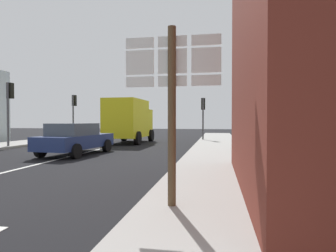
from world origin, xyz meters
name	(u,v)px	position (x,y,z in m)	size (l,w,h in m)	color
ground_plane	(90,152)	(0.00, 10.00, 0.00)	(80.00, 80.00, 0.00)	black
sidewalk_right	(217,158)	(6.45, 8.00, 0.07)	(2.80, 44.00, 0.14)	#9E9B96
lane_centre_stripe	(43,163)	(0.00, 6.00, 0.01)	(0.16, 12.00, 0.01)	silver
sedan_far	(75,138)	(-0.11, 8.64, 0.76)	(2.29, 4.35, 1.47)	navy
delivery_truck	(129,120)	(0.26, 15.67, 1.65)	(2.59, 5.05, 3.05)	yellow
route_sign_post	(172,97)	(5.67, 1.18, 2.00)	(1.66, 0.14, 3.20)	brown
traffic_light_near_left	(10,100)	(-5.35, 10.84, 2.79)	(0.30, 0.49, 3.77)	#47474C
traffic_light_far_left	(74,107)	(-5.35, 18.24, 2.76)	(0.30, 0.49, 3.72)	#47474C
traffic_light_far_right	(203,109)	(5.35, 18.44, 2.48)	(0.30, 0.49, 3.35)	#47474C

